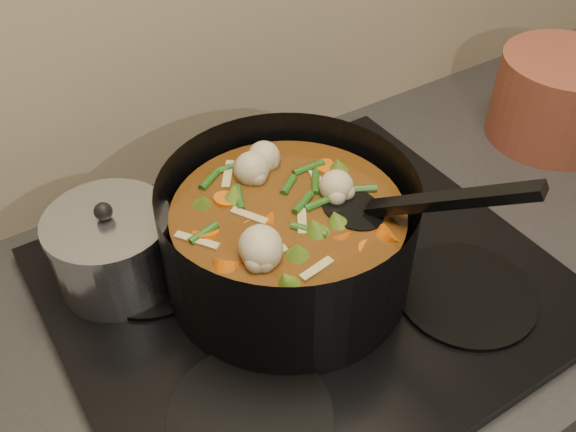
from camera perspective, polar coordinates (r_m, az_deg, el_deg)
stovetop at (r=0.85m, az=1.61°, el=-6.23°), size 0.62×0.54×0.03m
stockpot at (r=0.80m, az=0.05°, el=-1.97°), size 0.39×0.41×0.23m
saucepan at (r=0.84m, az=-15.30°, el=-2.85°), size 0.16×0.16×0.13m
terracotta_crock at (r=1.18m, az=22.85°, el=9.59°), size 0.28×0.28×0.15m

